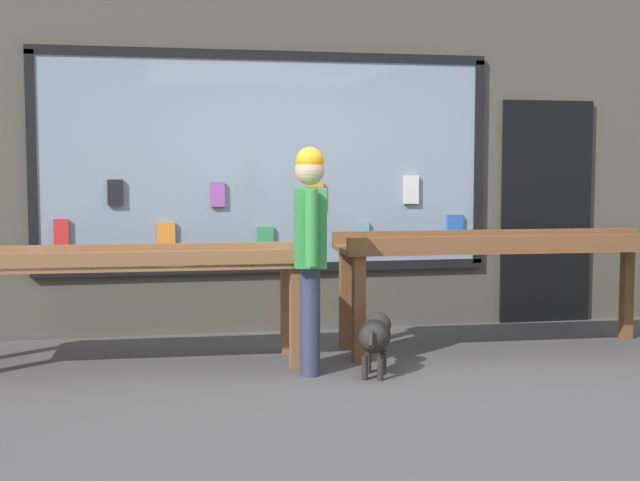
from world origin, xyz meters
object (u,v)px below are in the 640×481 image
display_table_right (502,255)px  small_dog (375,335)px  display_table_left (126,270)px  person_browsing (310,243)px

display_table_right → small_dog: 1.48m
display_table_left → display_table_right: display_table_right is taller
display_table_left → small_dog: bearing=-20.6°
display_table_left → small_dog: size_ratio=4.88×
display_table_left → person_browsing: (1.29, -0.49, 0.22)m
person_browsing → display_table_left: bearing=78.0°
display_table_left → display_table_right: bearing=-0.0°
display_table_right → person_browsing: 1.75m
display_table_right → small_dog: bearing=-152.2°
display_table_left → person_browsing: person_browsing is taller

